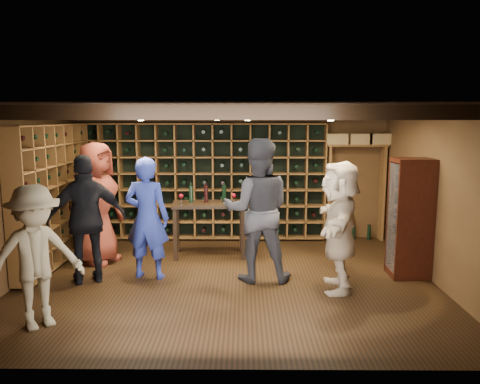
{
  "coord_description": "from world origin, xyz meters",
  "views": [
    {
      "loc": [
        0.24,
        -6.62,
        2.36
      ],
      "look_at": [
        0.19,
        0.2,
        1.28
      ],
      "focal_mm": 35.0,
      "sensor_mm": 36.0,
      "label": 1
    }
  ],
  "objects_px": {
    "man_grey_suit": "(257,210)",
    "guest_beige": "(339,226)",
    "man_blue_shirt": "(147,218)",
    "guest_woman_black": "(87,219)",
    "tasting_table": "(209,209)",
    "display_cabinet": "(410,220)",
    "guest_red_floral": "(97,203)",
    "guest_khaki": "(36,257)"
  },
  "relations": [
    {
      "from": "man_grey_suit",
      "to": "guest_beige",
      "type": "distance_m",
      "value": 1.19
    },
    {
      "from": "man_grey_suit",
      "to": "guest_beige",
      "type": "height_order",
      "value": "man_grey_suit"
    },
    {
      "from": "man_blue_shirt",
      "to": "guest_woman_black",
      "type": "height_order",
      "value": "guest_woman_black"
    },
    {
      "from": "man_blue_shirt",
      "to": "tasting_table",
      "type": "distance_m",
      "value": 1.39
    },
    {
      "from": "display_cabinet",
      "to": "guest_red_floral",
      "type": "relative_size",
      "value": 0.88
    },
    {
      "from": "guest_woman_black",
      "to": "guest_khaki",
      "type": "relative_size",
      "value": 1.13
    },
    {
      "from": "tasting_table",
      "to": "guest_woman_black",
      "type": "bearing_deg",
      "value": -145.15
    },
    {
      "from": "display_cabinet",
      "to": "guest_woman_black",
      "type": "height_order",
      "value": "guest_woman_black"
    },
    {
      "from": "tasting_table",
      "to": "guest_khaki",
      "type": "bearing_deg",
      "value": -125.67
    },
    {
      "from": "guest_red_floral",
      "to": "guest_khaki",
      "type": "xyz_separation_m",
      "value": [
        0.05,
        -2.42,
        -0.17
      ]
    },
    {
      "from": "display_cabinet",
      "to": "guest_khaki",
      "type": "distance_m",
      "value": 5.12
    },
    {
      "from": "man_blue_shirt",
      "to": "guest_red_floral",
      "type": "xyz_separation_m",
      "value": [
        -0.95,
        0.73,
        0.09
      ]
    },
    {
      "from": "guest_red_floral",
      "to": "man_blue_shirt",
      "type": "bearing_deg",
      "value": -107.28
    },
    {
      "from": "guest_khaki",
      "to": "guest_beige",
      "type": "bearing_deg",
      "value": -22.29
    },
    {
      "from": "man_blue_shirt",
      "to": "guest_khaki",
      "type": "relative_size",
      "value": 1.1
    },
    {
      "from": "man_grey_suit",
      "to": "guest_beige",
      "type": "xyz_separation_m",
      "value": [
        1.11,
        -0.38,
        -0.14
      ]
    },
    {
      "from": "tasting_table",
      "to": "guest_beige",
      "type": "bearing_deg",
      "value": -43.31
    },
    {
      "from": "man_blue_shirt",
      "to": "guest_woman_black",
      "type": "xyz_separation_m",
      "value": [
        -0.82,
        -0.21,
        0.02
      ]
    },
    {
      "from": "guest_khaki",
      "to": "display_cabinet",
      "type": "bearing_deg",
      "value": -20.5
    },
    {
      "from": "man_blue_shirt",
      "to": "guest_red_floral",
      "type": "distance_m",
      "value": 1.2
    },
    {
      "from": "guest_beige",
      "to": "tasting_table",
      "type": "height_order",
      "value": "guest_beige"
    },
    {
      "from": "display_cabinet",
      "to": "man_grey_suit",
      "type": "bearing_deg",
      "value": -175.61
    },
    {
      "from": "tasting_table",
      "to": "display_cabinet",
      "type": "bearing_deg",
      "value": -22.04
    },
    {
      "from": "guest_khaki",
      "to": "man_grey_suit",
      "type": "bearing_deg",
      "value": -8.42
    },
    {
      "from": "guest_beige",
      "to": "tasting_table",
      "type": "distance_m",
      "value": 2.47
    },
    {
      "from": "guest_woman_black",
      "to": "tasting_table",
      "type": "distance_m",
      "value": 2.11
    },
    {
      "from": "display_cabinet",
      "to": "guest_red_floral",
      "type": "distance_m",
      "value": 4.89
    },
    {
      "from": "display_cabinet",
      "to": "man_blue_shirt",
      "type": "height_order",
      "value": "man_blue_shirt"
    },
    {
      "from": "display_cabinet",
      "to": "tasting_table",
      "type": "relative_size",
      "value": 1.37
    },
    {
      "from": "man_blue_shirt",
      "to": "guest_red_floral",
      "type": "bearing_deg",
      "value": -28.5
    },
    {
      "from": "display_cabinet",
      "to": "guest_woman_black",
      "type": "relative_size",
      "value": 0.94
    },
    {
      "from": "guest_beige",
      "to": "guest_woman_black",
      "type": "bearing_deg",
      "value": -85.55
    },
    {
      "from": "guest_beige",
      "to": "man_blue_shirt",
      "type": "bearing_deg",
      "value": -91.09
    },
    {
      "from": "man_blue_shirt",
      "to": "tasting_table",
      "type": "xyz_separation_m",
      "value": [
        0.83,
        1.11,
        -0.09
      ]
    },
    {
      "from": "man_grey_suit",
      "to": "tasting_table",
      "type": "height_order",
      "value": "man_grey_suit"
    },
    {
      "from": "display_cabinet",
      "to": "man_blue_shirt",
      "type": "relative_size",
      "value": 0.97
    },
    {
      "from": "guest_beige",
      "to": "display_cabinet",
      "type": "bearing_deg",
      "value": 124.31
    },
    {
      "from": "man_blue_shirt",
      "to": "display_cabinet",
      "type": "bearing_deg",
      "value": -169.77
    },
    {
      "from": "guest_woman_black",
      "to": "display_cabinet",
      "type": "bearing_deg",
      "value": 160.77
    },
    {
      "from": "man_blue_shirt",
      "to": "guest_khaki",
      "type": "bearing_deg",
      "value": 70.55
    },
    {
      "from": "guest_khaki",
      "to": "tasting_table",
      "type": "relative_size",
      "value": 1.28
    },
    {
      "from": "man_grey_suit",
      "to": "tasting_table",
      "type": "xyz_separation_m",
      "value": [
        -0.79,
        1.19,
        -0.22
      ]
    }
  ]
}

